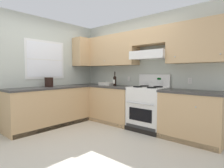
# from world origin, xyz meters

# --- Properties ---
(ground_plane) EXTENTS (7.04, 7.04, 0.00)m
(ground_plane) POSITION_xyz_m (0.00, 0.00, 0.00)
(ground_plane) COLOR beige
(wall_back) EXTENTS (4.68, 0.57, 2.55)m
(wall_back) POSITION_xyz_m (0.41, 1.53, 1.48)
(wall_back) COLOR beige
(wall_back) RESTS_ON ground_plane
(wall_left) EXTENTS (0.47, 4.00, 2.55)m
(wall_left) POSITION_xyz_m (-1.59, 0.23, 1.34)
(wall_left) COLOR beige
(wall_left) RESTS_ON ground_plane
(counter_back_run) EXTENTS (3.60, 0.65, 0.91)m
(counter_back_run) POSITION_xyz_m (0.17, 1.24, 0.45)
(counter_back_run) COLOR tan
(counter_back_run) RESTS_ON ground_plane
(counter_left_run) EXTENTS (0.63, 1.91, 0.91)m
(counter_left_run) POSITION_xyz_m (-1.24, -0.00, 0.45)
(counter_left_run) COLOR tan
(counter_left_run) RESTS_ON ground_plane
(stove) EXTENTS (0.76, 0.62, 1.20)m
(stove) POSITION_xyz_m (0.60, 1.25, 0.48)
(stove) COLOR white
(stove) RESTS_ON ground_plane
(wine_bottle) EXTENTS (0.08, 0.08, 0.35)m
(wine_bottle) POSITION_xyz_m (-0.37, 1.29, 1.05)
(wine_bottle) COLOR black
(wine_bottle) RESTS_ON counter_back_run
(bowl) EXTENTS (0.38, 0.27, 0.07)m
(bowl) POSITION_xyz_m (-0.66, 1.33, 0.93)
(bowl) COLOR beige
(bowl) RESTS_ON counter_back_run
(bucket) EXTENTS (0.20, 0.20, 0.22)m
(bucket) POSITION_xyz_m (-1.32, 0.04, 1.02)
(bucket) COLOR black
(bucket) RESTS_ON counter_left_run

